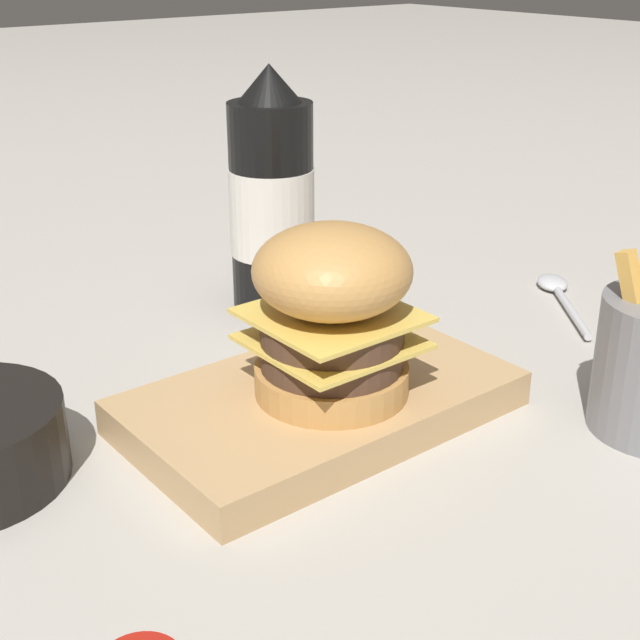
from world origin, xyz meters
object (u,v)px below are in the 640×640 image
(burger, at_px, (332,311))
(spoon, at_px, (558,290))
(serving_board, at_px, (320,402))
(ketchup_bottle, at_px, (272,201))

(burger, distance_m, spoon, 0.33)
(serving_board, relative_size, spoon, 2.09)
(serving_board, relative_size, ketchup_bottle, 1.23)
(ketchup_bottle, bearing_deg, spoon, 145.11)
(serving_board, height_order, burger, burger)
(ketchup_bottle, xyz_separation_m, spoon, (-0.22, 0.15, -0.09))
(spoon, bearing_deg, serving_board, 136.17)
(serving_board, height_order, spoon, serving_board)
(spoon, bearing_deg, burger, 138.20)
(serving_board, relative_size, burger, 2.23)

